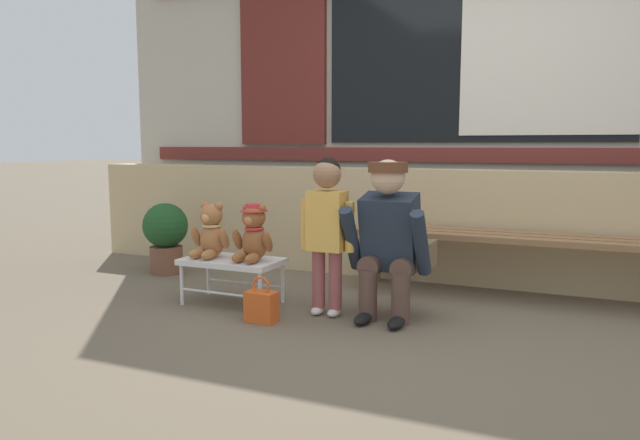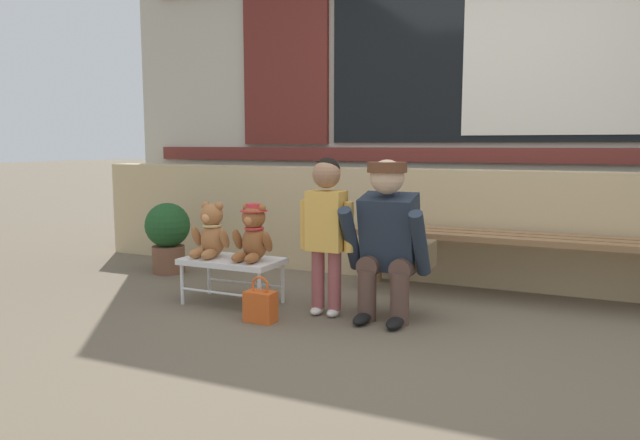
{
  "view_description": "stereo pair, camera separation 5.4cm",
  "coord_description": "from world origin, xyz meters",
  "px_view_note": "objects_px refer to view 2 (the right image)",
  "views": [
    {
      "loc": [
        0.84,
        -3.06,
        1.03
      ],
      "look_at": [
        -0.7,
        0.44,
        0.55
      ],
      "focal_mm": 33.5,
      "sensor_mm": 36.0,
      "label": 1
    },
    {
      "loc": [
        0.89,
        -3.04,
        1.03
      ],
      "look_at": [
        -0.7,
        0.44,
        0.55
      ],
      "focal_mm": 33.5,
      "sensor_mm": 36.0,
      "label": 2
    }
  ],
  "objects_px": {
    "teddy_bear_plain": "(211,232)",
    "adult_crouching": "(390,239)",
    "child_standing": "(326,219)",
    "handbag_on_ground": "(260,306)",
    "teddy_bear_with_hat": "(253,234)",
    "small_display_bench": "(232,263)",
    "potted_plant": "(168,233)",
    "wooden_bench_long": "(509,244)"
  },
  "relations": [
    {
      "from": "teddy_bear_plain",
      "to": "adult_crouching",
      "type": "height_order",
      "value": "adult_crouching"
    },
    {
      "from": "child_standing",
      "to": "handbag_on_ground",
      "type": "distance_m",
      "value": 0.65
    },
    {
      "from": "teddy_bear_with_hat",
      "to": "adult_crouching",
      "type": "bearing_deg",
      "value": 6.26
    },
    {
      "from": "small_display_bench",
      "to": "teddy_bear_with_hat",
      "type": "height_order",
      "value": "teddy_bear_with_hat"
    },
    {
      "from": "small_display_bench",
      "to": "potted_plant",
      "type": "relative_size",
      "value": 1.12
    },
    {
      "from": "small_display_bench",
      "to": "teddy_bear_plain",
      "type": "relative_size",
      "value": 1.76
    },
    {
      "from": "handbag_on_ground",
      "to": "wooden_bench_long",
      "type": "bearing_deg",
      "value": 42.64
    },
    {
      "from": "teddy_bear_with_hat",
      "to": "child_standing",
      "type": "relative_size",
      "value": 0.38
    },
    {
      "from": "small_display_bench",
      "to": "potted_plant",
      "type": "xyz_separation_m",
      "value": [
        -0.99,
        0.59,
        0.06
      ]
    },
    {
      "from": "small_display_bench",
      "to": "adult_crouching",
      "type": "bearing_deg",
      "value": 5.42
    },
    {
      "from": "teddy_bear_with_hat",
      "to": "potted_plant",
      "type": "distance_m",
      "value": 1.3
    },
    {
      "from": "wooden_bench_long",
      "to": "child_standing",
      "type": "distance_m",
      "value": 1.3
    },
    {
      "from": "teddy_bear_plain",
      "to": "child_standing",
      "type": "relative_size",
      "value": 0.38
    },
    {
      "from": "small_display_bench",
      "to": "wooden_bench_long",
      "type": "bearing_deg",
      "value": 28.4
    },
    {
      "from": "teddy_bear_plain",
      "to": "teddy_bear_with_hat",
      "type": "xyz_separation_m",
      "value": [
        0.32,
        0.0,
        0.01
      ]
    },
    {
      "from": "teddy_bear_plain",
      "to": "child_standing",
      "type": "xyz_separation_m",
      "value": [
        0.82,
        0.02,
        0.13
      ]
    },
    {
      "from": "adult_crouching",
      "to": "potted_plant",
      "type": "height_order",
      "value": "adult_crouching"
    },
    {
      "from": "small_display_bench",
      "to": "handbag_on_ground",
      "type": "xyz_separation_m",
      "value": [
        0.37,
        -0.27,
        -0.17
      ]
    },
    {
      "from": "wooden_bench_long",
      "to": "potted_plant",
      "type": "xyz_separation_m",
      "value": [
        -2.61,
        -0.29,
        -0.05
      ]
    },
    {
      "from": "adult_crouching",
      "to": "wooden_bench_long",
      "type": "bearing_deg",
      "value": 53.26
    },
    {
      "from": "teddy_bear_plain",
      "to": "child_standing",
      "type": "bearing_deg",
      "value": 1.11
    },
    {
      "from": "wooden_bench_long",
      "to": "teddy_bear_with_hat",
      "type": "distance_m",
      "value": 1.7
    },
    {
      "from": "teddy_bear_plain",
      "to": "potted_plant",
      "type": "height_order",
      "value": "teddy_bear_plain"
    },
    {
      "from": "teddy_bear_plain",
      "to": "teddy_bear_with_hat",
      "type": "bearing_deg",
      "value": 0.13
    },
    {
      "from": "wooden_bench_long",
      "to": "child_standing",
      "type": "height_order",
      "value": "child_standing"
    },
    {
      "from": "wooden_bench_long",
      "to": "handbag_on_ground",
      "type": "relative_size",
      "value": 7.72
    },
    {
      "from": "teddy_bear_with_hat",
      "to": "child_standing",
      "type": "bearing_deg",
      "value": 1.74
    },
    {
      "from": "child_standing",
      "to": "handbag_on_ground",
      "type": "bearing_deg",
      "value": -135.23
    },
    {
      "from": "potted_plant",
      "to": "teddy_bear_with_hat",
      "type": "bearing_deg",
      "value": -26.91
    },
    {
      "from": "potted_plant",
      "to": "child_standing",
      "type": "bearing_deg",
      "value": -19.0
    },
    {
      "from": "small_display_bench",
      "to": "handbag_on_ground",
      "type": "distance_m",
      "value": 0.49
    },
    {
      "from": "teddy_bear_plain",
      "to": "potted_plant",
      "type": "distance_m",
      "value": 1.03
    },
    {
      "from": "wooden_bench_long",
      "to": "handbag_on_ground",
      "type": "distance_m",
      "value": 1.72
    },
    {
      "from": "wooden_bench_long",
      "to": "adult_crouching",
      "type": "xyz_separation_m",
      "value": [
        -0.58,
        -0.77,
        0.11
      ]
    },
    {
      "from": "wooden_bench_long",
      "to": "teddy_bear_plain",
      "type": "distance_m",
      "value": 1.98
    },
    {
      "from": "adult_crouching",
      "to": "teddy_bear_plain",
      "type": "bearing_deg",
      "value": -175.37
    },
    {
      "from": "wooden_bench_long",
      "to": "adult_crouching",
      "type": "height_order",
      "value": "adult_crouching"
    },
    {
      "from": "teddy_bear_with_hat",
      "to": "potted_plant",
      "type": "height_order",
      "value": "teddy_bear_with_hat"
    },
    {
      "from": "child_standing",
      "to": "teddy_bear_with_hat",
      "type": "bearing_deg",
      "value": -178.26
    },
    {
      "from": "potted_plant",
      "to": "small_display_bench",
      "type": "bearing_deg",
      "value": -30.6
    },
    {
      "from": "teddy_bear_with_hat",
      "to": "adult_crouching",
      "type": "height_order",
      "value": "adult_crouching"
    },
    {
      "from": "handbag_on_ground",
      "to": "potted_plant",
      "type": "relative_size",
      "value": 0.48
    }
  ]
}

